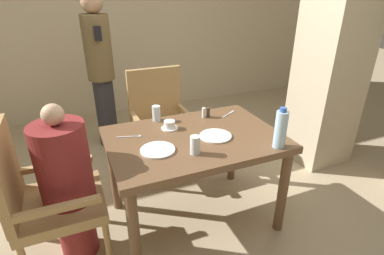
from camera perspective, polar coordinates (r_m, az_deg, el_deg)
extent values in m
plane|color=tan|center=(2.52, 0.39, -16.58)|extent=(16.00, 16.00, 0.00)
cube|color=beige|center=(4.33, -13.81, 20.92)|extent=(8.00, 0.06, 2.80)
cube|color=#BCAD8E|center=(3.15, 26.15, 16.85)|extent=(0.51, 0.51, 2.70)
cube|color=brown|center=(2.12, 0.44, -2.29)|extent=(1.20, 0.84, 0.05)
cylinder|color=brown|center=(1.92, -10.92, -19.58)|extent=(0.07, 0.07, 0.68)
cylinder|color=brown|center=(2.30, 16.88, -11.66)|extent=(0.07, 0.07, 0.68)
cylinder|color=brown|center=(2.49, -14.65, -8.34)|extent=(0.07, 0.07, 0.68)
cylinder|color=brown|center=(2.79, 7.76, -3.73)|extent=(0.07, 0.07, 0.68)
cube|color=#A88451|center=(2.14, -23.60, -13.24)|extent=(0.52, 0.52, 0.07)
cube|color=#A88451|center=(2.02, -31.92, -7.39)|extent=(0.05, 0.52, 0.53)
cube|color=#A88451|center=(2.26, -24.41, -6.48)|extent=(0.47, 0.04, 0.04)
cube|color=#A88451|center=(1.86, -24.29, -13.89)|extent=(0.47, 0.04, 0.04)
cylinder|color=#A88451|center=(2.46, -17.30, -13.35)|extent=(0.04, 0.04, 0.39)
cylinder|color=#A88451|center=(2.11, -15.66, -20.85)|extent=(0.04, 0.04, 0.39)
cylinder|color=#A88451|center=(2.49, -28.23, -14.98)|extent=(0.04, 0.04, 0.39)
cylinder|color=maroon|center=(2.26, -21.16, -16.88)|extent=(0.24, 0.24, 0.46)
cylinder|color=maroon|center=(1.98, -23.34, -6.30)|extent=(0.32, 0.32, 0.51)
sphere|color=tan|center=(1.84, -25.02, 2.23)|extent=(0.13, 0.13, 0.13)
cube|color=#A88451|center=(2.87, -5.43, -0.91)|extent=(0.52, 0.52, 0.07)
cube|color=#A88451|center=(2.97, -7.10, 6.22)|extent=(0.52, 0.05, 0.53)
cube|color=#A88451|center=(2.87, -0.96, 2.69)|extent=(0.04, 0.47, 0.04)
cube|color=#A88451|center=(2.75, -10.36, 1.14)|extent=(0.04, 0.47, 0.04)
cylinder|color=#A88451|center=(2.85, 0.65, -6.13)|extent=(0.04, 0.04, 0.39)
cylinder|color=#A88451|center=(2.73, -8.40, -8.03)|extent=(0.04, 0.04, 0.39)
cylinder|color=#A88451|center=(3.23, -2.61, -2.16)|extent=(0.04, 0.04, 0.39)
cylinder|color=#A88451|center=(3.12, -10.62, -3.65)|extent=(0.04, 0.04, 0.39)
cylinder|color=#2D2D33|center=(3.54, -16.00, 2.83)|extent=(0.21, 0.21, 0.78)
cylinder|color=brown|center=(3.34, -17.50, 14.26)|extent=(0.28, 0.28, 0.66)
sphere|color=tan|center=(3.29, -18.55, 21.71)|extent=(0.21, 0.21, 0.21)
cube|color=black|center=(3.15, -17.52, 16.71)|extent=(0.07, 0.01, 0.14)
cylinder|color=white|center=(2.10, 4.51, -1.61)|extent=(0.22, 0.22, 0.01)
cylinder|color=white|center=(1.93, -6.55, -4.26)|extent=(0.22, 0.22, 0.01)
cylinder|color=white|center=(2.22, -4.29, -0.10)|extent=(0.12, 0.12, 0.01)
cylinder|color=white|center=(2.21, -4.31, 0.62)|extent=(0.08, 0.08, 0.05)
cylinder|color=#A3C6DB|center=(1.99, 16.51, -0.41)|extent=(0.08, 0.08, 0.25)
cylinder|color=#3359B2|center=(1.94, 17.01, 3.26)|extent=(0.04, 0.04, 0.03)
cylinder|color=silver|center=(1.86, 0.60, -3.37)|extent=(0.06, 0.06, 0.12)
cylinder|color=silver|center=(2.34, -6.80, 2.70)|extent=(0.06, 0.06, 0.12)
cylinder|color=white|center=(2.39, 2.24, 2.83)|extent=(0.03, 0.03, 0.08)
cylinder|color=#4C3D2D|center=(2.41, 3.09, 2.92)|extent=(0.03, 0.03, 0.08)
cube|color=silver|center=(2.14, -12.20, -1.72)|extent=(0.15, 0.05, 0.00)
cube|color=silver|center=(2.13, -10.15, -1.62)|extent=(0.04, 0.03, 0.00)
cube|color=silver|center=(2.47, 6.75, 2.42)|extent=(0.14, 0.09, 0.00)
cube|color=silver|center=(2.53, 7.62, 2.97)|extent=(0.06, 0.04, 0.00)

